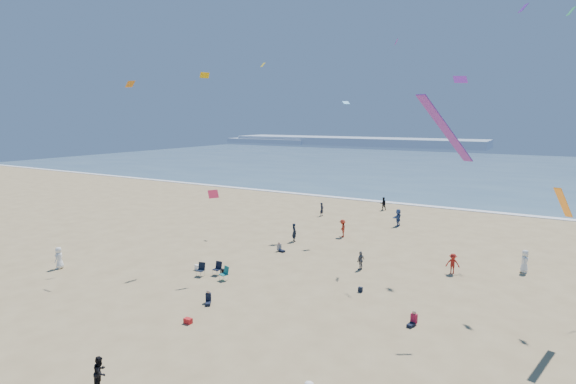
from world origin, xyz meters
The scene contains 13 objects.
ground centered at (0.00, 0.00, 0.00)m, with size 220.00×220.00×0.00m, color tan.
ocean centered at (0.00, 95.00, 0.03)m, with size 220.00×100.00×0.06m, color #476B84.
surf_line centered at (0.00, 45.00, 0.04)m, with size 220.00×1.20×0.08m, color white.
headland_far centered at (-60.00, 170.00, 1.60)m, with size 110.00×20.00×3.20m, color #7A8EA8.
headland_near centered at (-100.00, 165.00, 1.00)m, with size 40.00×14.00×2.00m, color #7A8EA8.
standing_flyers centered at (4.57, 17.91, 0.86)m, with size 36.78×43.77×1.94m.
seated_group centered at (2.13, 4.75, 0.42)m, with size 14.76×25.91×0.84m.
chair_cluster centered at (-5.43, 9.93, 0.50)m, with size 2.73×1.47×1.00m.
white_tote centered at (-7.57, 10.54, 0.20)m, with size 0.35×0.20×0.40m, color white.
black_backpack centered at (-5.30, 10.82, 0.19)m, with size 0.30×0.22×0.38m, color black.
cooler centered at (-1.85, 3.38, 0.15)m, with size 0.45×0.30×0.30m, color red.
navy_bag centered at (4.85, 12.69, 0.17)m, with size 0.28×0.18×0.34m, color black.
kites_aloft centered at (9.44, 12.63, 14.31)m, with size 38.71×37.39×29.84m.
Camera 1 is at (15.09, -14.31, 11.46)m, focal length 28.00 mm.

